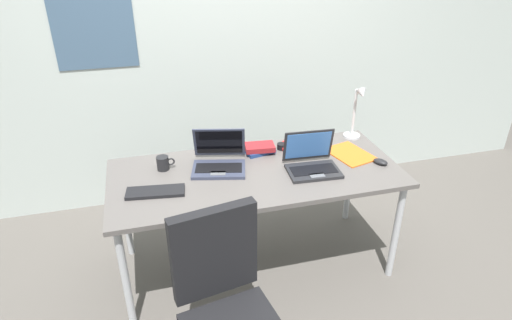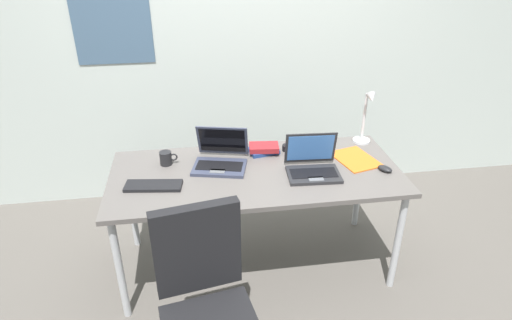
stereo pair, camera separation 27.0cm
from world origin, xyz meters
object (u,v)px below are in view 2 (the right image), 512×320
Objects in this scene: cell_phone at (325,146)px; headphones at (298,148)px; external_keyboard at (153,186)px; book_stack at (264,149)px; paper_folder_near_lamp at (355,159)px; laptop_mid_desk at (313,166)px; desk_lamp at (366,118)px; coffee_mug at (166,158)px; computer_mouse at (385,169)px; laptop_center at (220,159)px.

headphones reaches higher than cell_phone.
book_stack is (0.71, 0.34, 0.02)m from external_keyboard.
external_keyboard reaches higher than paper_folder_near_lamp.
laptop_mid_desk is at bearing -96.49° from cell_phone.
desk_lamp is 3.54× the size of coffee_mug.
cell_phone is 0.44× the size of paper_folder_near_lamp.
cell_phone is 0.64× the size of book_stack.
coffee_mug is at bearing -174.95° from headphones.
external_keyboard is 1.41m from computer_mouse.
desk_lamp is at bearing 58.33° from paper_folder_near_lamp.
coffee_mug is (-0.34, 0.06, -0.00)m from laptop_center.
computer_mouse is at bearing -90.86° from desk_lamp.
external_keyboard is 1.21m from cell_phone.
laptop_mid_desk is 0.39m from cell_phone.
book_stack is 0.60m from paper_folder_near_lamp.
headphones is at bearing 150.07° from paper_folder_near_lamp.
headphones is at bearing 108.23° from computer_mouse.
coffee_mug is at bearing -175.73° from desk_lamp.
laptop_mid_desk reaches higher than computer_mouse.
external_keyboard is (-0.41, -0.21, -0.04)m from laptop_center.
coffee_mug reaches higher than headphones.
cell_phone is (1.15, 0.37, -0.01)m from external_keyboard.
headphones is (0.54, 0.14, -0.03)m from laptop_center.
coffee_mug is at bearing 83.51° from external_keyboard.
laptop_mid_desk is 0.58m from laptop_center.
book_stack is 0.64m from coffee_mug.
coffee_mug reaches higher than book_stack.
laptop_center is 0.56m from headphones.
external_keyboard is 0.79m from book_stack.
external_keyboard is 1.54× the size of headphones.
desk_lamp is 1.03× the size of laptop_center.
desk_lamp is at bearing 22.31° from external_keyboard.
desk_lamp is 1.48m from external_keyboard.
computer_mouse reaches higher than cell_phone.
laptop_center reaches higher than headphones.
external_keyboard is at bearing -178.37° from laptop_mid_desk.
external_keyboard is at bearing -165.31° from desk_lamp.
desk_lamp is at bearing 22.45° from cell_phone.
computer_mouse is 0.45× the size of book_stack.
headphones is (-0.02, 0.32, -0.03)m from laptop_mid_desk.
paper_folder_near_lamp is at bearing -5.54° from coffee_mug.
book_stack reaches higher than cell_phone.
laptop_mid_desk reaches higher than book_stack.
desk_lamp reaches higher than paper_folder_near_lamp.
laptop_center is 0.76m from cell_phone.
external_keyboard is at bearing -153.19° from laptop_center.
headphones is at bearing 92.90° from laptop_mid_desk.
book_stack is (0.30, 0.13, -0.02)m from laptop_center.
computer_mouse is 0.71× the size of cell_phone.
laptop_mid_desk is at bearing -158.71° from paper_folder_near_lamp.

